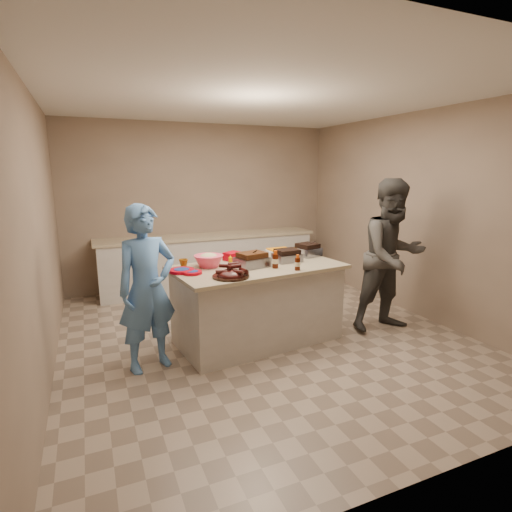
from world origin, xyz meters
name	(u,v)px	position (x,y,z in m)	size (l,w,h in m)	color
room	(263,335)	(0.00, 0.00, 0.00)	(4.50, 5.00, 2.70)	gray
back_counter	(209,261)	(0.00, 2.20, 0.45)	(3.60, 0.64, 0.90)	beige
island	(258,340)	(-0.10, -0.09, 0.00)	(1.89, 0.99, 0.89)	beige
rib_platter	(231,277)	(-0.55, -0.45, 0.89)	(0.37, 0.37, 0.15)	#43100D
pulled_pork_tray	(252,267)	(-0.18, -0.12, 0.89)	(0.35, 0.26, 0.10)	#47230F
brisket_tray	(287,261)	(0.30, -0.03, 0.89)	(0.30, 0.25, 0.09)	black
roasting_pan	(307,256)	(0.67, 0.14, 0.89)	(0.27, 0.27, 0.11)	gray
coleslaw_bowl	(209,267)	(-0.63, 0.07, 0.89)	(0.33, 0.33, 0.22)	#FF4668
sausage_plate	(257,261)	(-0.02, 0.12, 0.89)	(0.28, 0.28, 0.05)	silver
mac_cheese_dish	(279,254)	(0.39, 0.36, 0.89)	(0.30, 0.22, 0.08)	orange
bbq_bottle_a	(275,268)	(0.03, -0.27, 0.89)	(0.07, 0.07, 0.20)	#380F03
bbq_bottle_b	(297,270)	(0.20, -0.46, 0.89)	(0.06, 0.06, 0.17)	#380F03
mustard_bottle	(230,265)	(-0.37, 0.07, 0.89)	(0.04, 0.04, 0.11)	#EAAE00
sauce_bowl	(247,264)	(-0.18, 0.05, 0.89)	(0.13, 0.04, 0.13)	silver
plate_stack_large	(182,272)	(-0.96, -0.05, 0.89)	(0.26, 0.26, 0.03)	#A9000F
plate_stack_small	(192,274)	(-0.87, -0.17, 0.89)	(0.20, 0.20, 0.03)	#A9000F
plastic_cup	(184,267)	(-0.89, 0.14, 0.89)	(0.10, 0.09, 0.10)	#8F560E
basket_stack	(232,260)	(-0.27, 0.29, 0.89)	(0.19, 0.14, 0.10)	#A9000F
guest_blue	(152,366)	(-1.35, -0.27, 0.00)	(0.60, 1.64, 0.39)	#548BCF
guest_gray	(387,328)	(1.53, -0.41, 0.00)	(0.90, 1.85, 0.70)	#46443F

